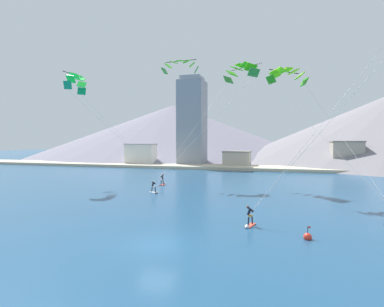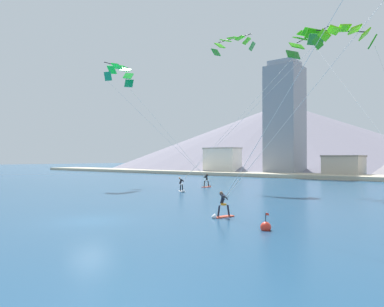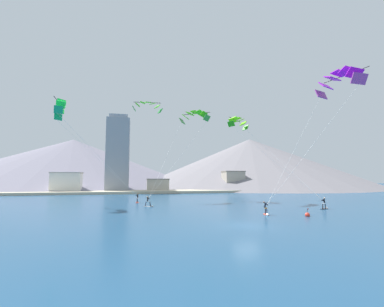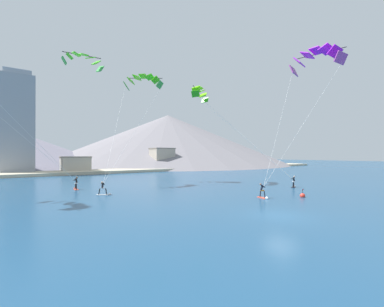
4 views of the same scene
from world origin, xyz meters
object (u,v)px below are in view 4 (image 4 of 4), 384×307
object	(u,v)px
kitesurfer_far_left	(263,194)
race_marker_buoy	(303,196)
parafoil_kite_distant_high_outer	(83,59)
parafoil_kite_far_left	(316,57)
parafoil_kite_near_trail	(200,93)
kitesurfer_near_lead	(76,185)
kitesurfer_near_trail	(294,184)
parafoil_kite_mid_center	(143,81)
kitesurfer_mid_center	(105,191)

from	to	relation	value
kitesurfer_far_left	race_marker_buoy	size ratio (longest dim) A/B	1.75
parafoil_kite_distant_high_outer	parafoil_kite_far_left	bearing A→B (deg)	-40.52
parafoil_kite_near_trail	parafoil_kite_distant_high_outer	size ratio (longest dim) A/B	2.35
kitesurfer_near_lead	kitesurfer_near_trail	size ratio (longest dim) A/B	1.05
kitesurfer_far_left	kitesurfer_near_trail	bearing A→B (deg)	18.31
parafoil_kite_mid_center	parafoil_kite_distant_high_outer	world-z (taller)	parafoil_kite_distant_high_outer
parafoil_kite_far_left	parafoil_kite_distant_high_outer	size ratio (longest dim) A/B	2.95
kitesurfer_near_lead	parafoil_kite_distant_high_outer	distance (m)	18.94
parafoil_kite_near_trail	parafoil_kite_mid_center	xyz separation A→B (m)	(-6.75, 7.51, 2.69)
kitesurfer_mid_center	parafoil_kite_mid_center	size ratio (longest dim) A/B	0.10
kitesurfer_near_trail	kitesurfer_far_left	bearing A→B (deg)	-161.69
parafoil_kite_distant_high_outer	race_marker_buoy	world-z (taller)	parafoil_kite_distant_high_outer
parafoil_kite_near_trail	parafoil_kite_far_left	world-z (taller)	parafoil_kite_far_left
kitesurfer_near_trail	parafoil_kite_near_trail	world-z (taller)	parafoil_kite_near_trail
kitesurfer_near_trail	kitesurfer_far_left	world-z (taller)	kitesurfer_near_trail
parafoil_kite_far_left	race_marker_buoy	world-z (taller)	parafoil_kite_far_left
kitesurfer_near_lead	kitesurfer_mid_center	world-z (taller)	kitesurfer_near_lead
parafoil_kite_near_trail	kitesurfer_far_left	bearing A→B (deg)	-101.41
kitesurfer_near_trail	race_marker_buoy	distance (m)	9.11
kitesurfer_far_left	race_marker_buoy	bearing A→B (deg)	-25.67
kitesurfer_near_lead	parafoil_kite_near_trail	size ratio (longest dim) A/B	0.13
parafoil_kite_far_left	parafoil_kite_distant_high_outer	distance (m)	33.75
kitesurfer_near_trail	parafoil_kite_far_left	xyz separation A→B (m)	(1.01, -2.82, 17.66)
kitesurfer_near_trail	parafoil_kite_distant_high_outer	size ratio (longest dim) A/B	0.28
kitesurfer_near_trail	parafoil_kite_near_trail	bearing A→B (deg)	124.84
kitesurfer_mid_center	kitesurfer_far_left	distance (m)	18.01
kitesurfer_mid_center	kitesurfer_far_left	bearing A→B (deg)	-42.26
parafoil_kite_far_left	parafoil_kite_near_trail	bearing A→B (deg)	122.23
kitesurfer_far_left	race_marker_buoy	world-z (taller)	kitesurfer_far_left
kitesurfer_near_trail	parafoil_kite_far_left	world-z (taller)	parafoil_kite_far_left
kitesurfer_mid_center	parafoil_kite_distant_high_outer	distance (m)	21.48
kitesurfer_near_trail	parafoil_kite_near_trail	distance (m)	20.16
race_marker_buoy	kitesurfer_near_trail	bearing A→B (deg)	38.86
race_marker_buoy	kitesurfer_far_left	bearing A→B (deg)	154.33
parafoil_kite_distant_high_outer	race_marker_buoy	xyz separation A→B (m)	(17.55, -24.81, -18.94)
parafoil_kite_near_trail	race_marker_buoy	distance (m)	22.75
parafoil_kite_near_trail	race_marker_buoy	size ratio (longest dim) A/B	14.13
kitesurfer_near_trail	parafoil_kite_mid_center	size ratio (longest dim) A/B	0.10
kitesurfer_far_left	parafoil_kite_near_trail	xyz separation A→B (m)	(3.11, 15.39, 14.32)
parafoil_kite_mid_center	parafoil_kite_far_left	bearing A→B (deg)	-54.17
parafoil_kite_distant_high_outer	race_marker_buoy	size ratio (longest dim) A/B	6.03
parafoil_kite_near_trail	parafoil_kite_mid_center	world-z (taller)	parafoil_kite_mid_center
kitesurfer_near_trail	kitesurfer_far_left	size ratio (longest dim) A/B	0.98
parafoil_kite_far_left	kitesurfer_mid_center	bearing A→B (deg)	156.33
kitesurfer_near_lead	parafoil_kite_near_trail	distance (m)	23.41
kitesurfer_near_trail	race_marker_buoy	world-z (taller)	kitesurfer_near_trail
kitesurfer_near_lead	parafoil_kite_distant_high_outer	bearing A→B (deg)	64.66
kitesurfer_mid_center	kitesurfer_far_left	world-z (taller)	kitesurfer_mid_center
parafoil_kite_far_left	race_marker_buoy	xyz separation A→B (m)	(-8.10, -2.89, -18.01)
parafoil_kite_mid_center	parafoil_kite_far_left	distance (m)	27.15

